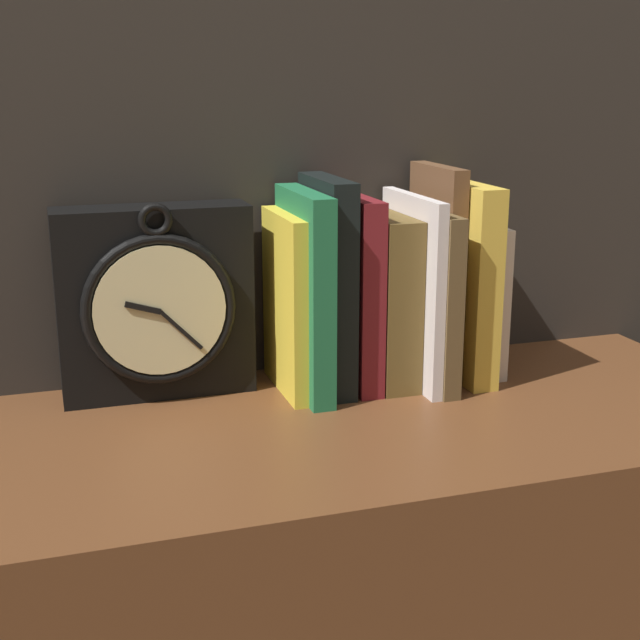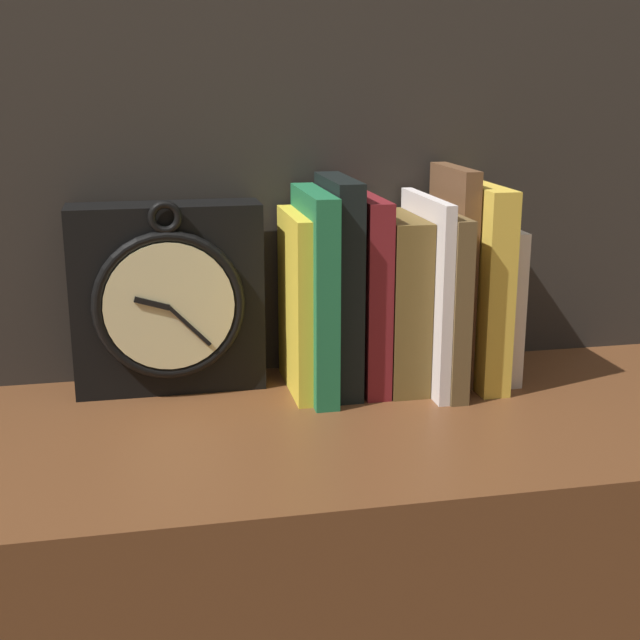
% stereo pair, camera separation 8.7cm
% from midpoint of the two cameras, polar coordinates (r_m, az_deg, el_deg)
% --- Properties ---
extents(clock, '(0.21, 0.08, 0.22)m').
position_cam_midpoint_polar(clock, '(0.98, -7.23, 1.33)').
color(clock, black).
rests_on(clock, bookshelf).
extents(book_slot0_yellow, '(0.02, 0.13, 0.20)m').
position_cam_midpoint_polar(book_slot0_yellow, '(0.97, 0.91, 1.06)').
color(book_slot0_yellow, yellow).
rests_on(book_slot0_yellow, bookshelf).
extents(book_slot1_green, '(0.03, 0.14, 0.22)m').
position_cam_midpoint_polar(book_slot1_green, '(0.97, 2.21, 1.71)').
color(book_slot1_green, '#206F43').
rests_on(book_slot1_green, bookshelf).
extents(book_slot2_black, '(0.03, 0.13, 0.23)m').
position_cam_midpoint_polar(book_slot2_black, '(0.98, 3.72, 2.25)').
color(book_slot2_black, black).
rests_on(book_slot2_black, bookshelf).
extents(book_slot3_maroon, '(0.03, 0.13, 0.21)m').
position_cam_midpoint_polar(book_slot3_maroon, '(0.99, 5.48, 1.74)').
color(book_slot3_maroon, maroon).
rests_on(book_slot3_maroon, bookshelf).
extents(book_slot4_brown, '(0.04, 0.13, 0.19)m').
position_cam_midpoint_polar(book_slot4_brown, '(1.00, 7.44, 1.21)').
color(book_slot4_brown, brown).
rests_on(book_slot4_brown, bookshelf).
extents(book_slot5_white, '(0.01, 0.15, 0.21)m').
position_cam_midpoint_polar(book_slot5_white, '(1.00, 9.20, 1.74)').
color(book_slot5_white, silver).
rests_on(book_slot5_white, bookshelf).
extents(book_slot6_brown, '(0.02, 0.16, 0.20)m').
position_cam_midpoint_polar(book_slot6_brown, '(1.01, 10.09, 1.31)').
color(book_slot6_brown, brown).
rests_on(book_slot6_brown, bookshelf).
extents(book_slot7_brown, '(0.02, 0.12, 0.24)m').
position_cam_midpoint_polar(book_slot7_brown, '(1.03, 10.81, 2.86)').
color(book_slot7_brown, brown).
rests_on(book_slot7_brown, bookshelf).
extents(book_slot8_yellow, '(0.03, 0.14, 0.22)m').
position_cam_midpoint_polar(book_slot8_yellow, '(1.03, 12.45, 2.25)').
color(book_slot8_yellow, yellow).
rests_on(book_slot8_yellow, bookshelf).
extents(book_slot9_white, '(0.02, 0.12, 0.18)m').
position_cam_midpoint_polar(book_slot9_white, '(1.06, 13.50, 1.17)').
color(book_slot9_white, silver).
rests_on(book_slot9_white, bookshelf).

